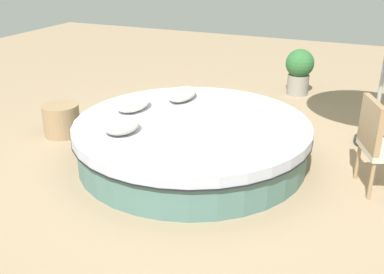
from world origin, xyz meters
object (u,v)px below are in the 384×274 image
Objects in this scene: round_bed at (192,140)px; throw_pillow_0 at (182,94)px; side_table at (62,120)px; throw_pillow_2 at (121,125)px; planter at (299,70)px; patio_chair at (380,140)px; throw_pillow_1 at (133,103)px.

throw_pillow_0 reaches higher than round_bed.
side_table is (-0.67, 1.49, -0.36)m from throw_pillow_0.
round_bed is at bearing -90.33° from side_table.
planter reaches higher than throw_pillow_2.
planter is (3.11, -0.64, 0.18)m from round_bed.
throw_pillow_0 is 2.53m from patio_chair.
throw_pillow_1 is 1.13× the size of side_table.
patio_chair is at bearing -88.23° from side_table.
planter is (2.43, -1.08, -0.14)m from throw_pillow_0.
throw_pillow_1 reaches higher than round_bed.
planter is (3.04, -1.47, -0.15)m from throw_pillow_1.
throw_pillow_0 is at bearing -6.04° from throw_pillow_2.
throw_pillow_1 reaches higher than throw_pillow_0.
throw_pillow_2 is at bearing -95.81° from patio_chair.
side_table is (-0.12, 3.96, -0.35)m from patio_chair.
patio_chair reaches higher than side_table.
throw_pillow_0 is 0.71× the size of planter.
planter is at bearing -25.88° from throw_pillow_1.
throw_pillow_2 is 1.53m from side_table.
round_bed is 0.90m from throw_pillow_1.
throw_pillow_2 reaches higher than round_bed.
throw_pillow_2 is (-1.29, 0.14, 0.01)m from throw_pillow_0.
throw_pillow_2 is at bearing -114.76° from side_table.
throw_pillow_0 reaches higher than side_table.
round_bed is 2.83× the size of patio_chair.
throw_pillow_2 is 0.91× the size of side_table.
planter is at bearing -176.67° from patio_chair.
throw_pillow_0 is 1.01× the size of throw_pillow_1.
throw_pillow_0 is 0.57× the size of patio_chair.
throw_pillow_0 is 1.15× the size of side_table.
planter reaches higher than throw_pillow_1.
throw_pillow_2 is 3.92m from planter.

